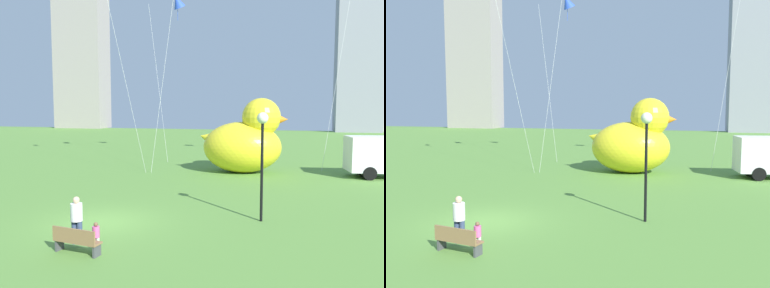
# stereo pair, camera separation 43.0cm
# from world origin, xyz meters

# --- Properties ---
(ground_plane) EXTENTS (140.00, 140.00, 0.00)m
(ground_plane) POSITION_xyz_m (0.00, 0.00, 0.00)
(ground_plane) COLOR #5C8E3B
(park_bench) EXTENTS (1.75, 0.71, 0.90)m
(park_bench) POSITION_xyz_m (0.84, -3.52, 0.48)
(park_bench) COLOR olive
(park_bench) RESTS_ON ground
(person_adult) EXTENTS (0.42, 0.42, 1.72)m
(person_adult) POSITION_xyz_m (0.36, -2.63, 0.95)
(person_adult) COLOR #38476B
(person_adult) RESTS_ON ground
(person_child) EXTENTS (0.25, 0.25, 1.01)m
(person_child) POSITION_xyz_m (1.38, -3.14, 0.56)
(person_child) COLOR silver
(person_child) RESTS_ON ground
(giant_inflatable_duck) EXTENTS (6.67, 4.28, 5.53)m
(giant_inflatable_duck) POSITION_xyz_m (4.35, 14.39, 2.35)
(giant_inflatable_duck) COLOR yellow
(giant_inflatable_duck) RESTS_ON ground
(lamppost) EXTENTS (0.48, 0.48, 4.65)m
(lamppost) POSITION_xyz_m (6.50, 1.86, 3.59)
(lamppost) COLOR black
(lamppost) RESTS_ON ground
(city_skyline) EXTENTS (76.83, 14.06, 35.26)m
(city_skyline) POSITION_xyz_m (2.15, 71.47, 16.09)
(city_skyline) COLOR #9E938C
(city_skyline) RESTS_ON ground
(kite_blue) EXTENTS (3.80, 3.84, 15.31)m
(kite_blue) POSITION_xyz_m (-2.84, 21.28, 14.53)
(kite_blue) COLOR silver
(kite_blue) RESTS_ON ground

